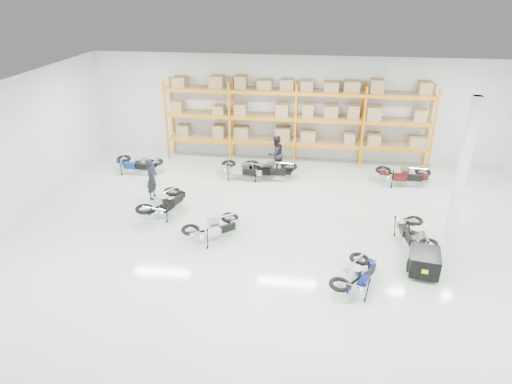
# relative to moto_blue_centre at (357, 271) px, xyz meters

# --- Properties ---
(room) EXTENTS (18.00, 18.00, 18.00)m
(room) POSITION_rel_moto_blue_centre_xyz_m (-2.16, 2.41, 1.75)
(room) COLOR silver
(room) RESTS_ON ground
(pallet_rack) EXTENTS (11.28, 0.98, 3.62)m
(pallet_rack) POSITION_rel_moto_blue_centre_xyz_m (-2.16, 8.86, 1.76)
(pallet_rack) COLOR orange
(pallet_rack) RESTS_ON ground
(structural_column) EXTENTS (0.25, 0.25, 4.50)m
(structural_column) POSITION_rel_moto_blue_centre_xyz_m (3.04, 2.91, 1.75)
(structural_column) COLOR white
(structural_column) RESTS_ON ground
(moto_blue_centre) EXTENTS (1.42, 1.82, 1.06)m
(moto_blue_centre) POSITION_rel_moto_blue_centre_xyz_m (0.00, 0.00, 0.00)
(moto_blue_centre) COLOR #060C43
(moto_blue_centre) RESTS_ON ground
(moto_silver_left) EXTENTS (1.81, 1.73, 1.08)m
(moto_silver_left) POSITION_rel_moto_blue_centre_xyz_m (-4.25, 1.92, 0.01)
(moto_silver_left) COLOR #BABCC2
(moto_silver_left) RESTS_ON ground
(moto_black_far_left) EXTENTS (1.45, 2.01, 1.18)m
(moto_black_far_left) POSITION_rel_moto_blue_centre_xyz_m (-6.31, 3.33, 0.06)
(moto_black_far_left) COLOR black
(moto_black_far_left) RESTS_ON ground
(moto_touring_right) EXTENTS (1.02, 1.74, 1.07)m
(moto_touring_right) POSITION_rel_moto_blue_centre_xyz_m (1.85, 2.42, 0.01)
(moto_touring_right) COLOR black
(moto_touring_right) RESTS_ON ground
(trailer) EXTENTS (0.93, 1.68, 0.69)m
(trailer) POSITION_rel_moto_blue_centre_xyz_m (1.85, 0.82, -0.10)
(trailer) COLOR black
(trailer) RESTS_ON ground
(moto_back_a) EXTENTS (1.88, 1.10, 1.16)m
(moto_back_a) POSITION_rel_moto_blue_centre_xyz_m (-8.56, 6.70, 0.05)
(moto_back_a) COLOR navy
(moto_back_a) RESTS_ON ground
(moto_back_b) EXTENTS (1.88, 1.18, 1.13)m
(moto_back_b) POSITION_rel_moto_blue_centre_xyz_m (-4.09, 6.73, 0.04)
(moto_back_b) COLOR #A9AEB3
(moto_back_b) RESTS_ON ground
(moto_back_c) EXTENTS (1.89, 0.96, 1.21)m
(moto_back_c) POSITION_rel_moto_blue_centre_xyz_m (-3.04, 6.81, 0.07)
(moto_back_c) COLOR black
(moto_back_c) RESTS_ON ground
(moto_back_d) EXTENTS (1.84, 0.93, 1.18)m
(moto_back_d) POSITION_rel_moto_blue_centre_xyz_m (2.24, 6.97, 0.06)
(moto_back_d) COLOR #400C0F
(moto_back_d) RESTS_ON ground
(person_left) EXTENTS (0.40, 0.59, 1.54)m
(person_left) POSITION_rel_moto_blue_centre_xyz_m (-7.11, 4.44, 0.27)
(person_left) COLOR black
(person_left) RESTS_ON ground
(person_back) EXTENTS (0.95, 0.95, 1.56)m
(person_back) POSITION_rel_moto_blue_centre_xyz_m (-2.87, 7.60, 0.28)
(person_back) COLOR black
(person_back) RESTS_ON ground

